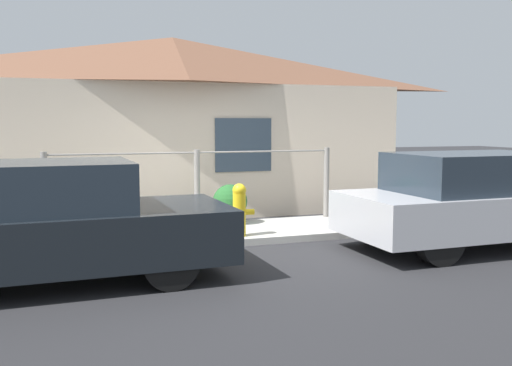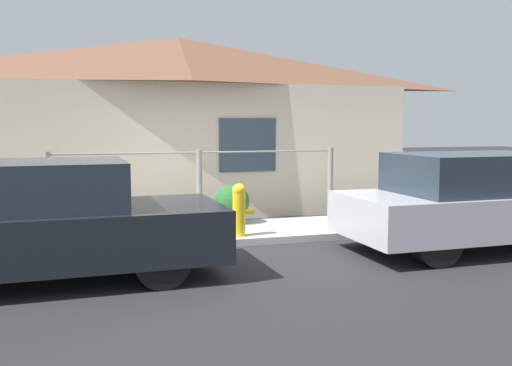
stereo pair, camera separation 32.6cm
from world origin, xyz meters
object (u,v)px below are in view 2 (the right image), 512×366
Objects in this scene: car_left at (30,223)px; fire_hydrant at (239,209)px; potted_plant_near_hydrant at (232,202)px; car_right at (482,201)px; potted_plant_by_fence at (99,217)px.

fire_hydrant is at bearing 24.76° from car_left.
car_left is 3.15m from fire_hydrant.
car_left is 6.42× the size of potted_plant_near_hydrant.
car_right is 8.94× the size of potted_plant_by_fence.
car_left and car_right have the same top height.
potted_plant_near_hydrant is (-3.04, 2.50, -0.23)m from car_right.
car_left reaches higher than potted_plant_near_hydrant.
car_right is at bearing -23.43° from fire_hydrant.
potted_plant_by_fence is at bearing 159.31° from fire_hydrant.
fire_hydrant is at bearing -99.24° from potted_plant_near_hydrant.
potted_plant_near_hydrant is at bearing 38.27° from car_left.
car_left is 3.91m from potted_plant_near_hydrant.
car_right is (6.04, 0.00, 0.00)m from car_left.
car_right is 3.95m from potted_plant_near_hydrant.
car_left reaches higher than potted_plant_by_fence.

